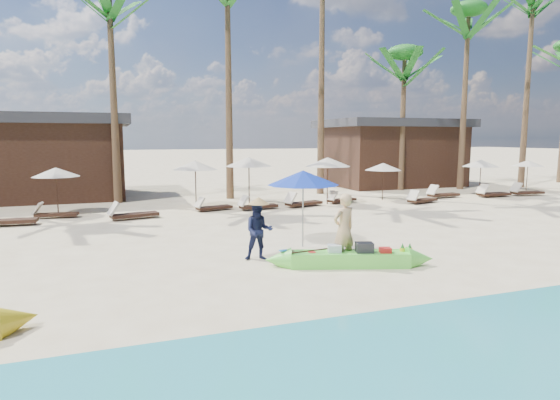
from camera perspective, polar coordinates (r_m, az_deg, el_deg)
name	(u,v)px	position (r m, az deg, el deg)	size (l,w,h in m)	color
ground	(285,278)	(10.65, 0.59, -9.47)	(240.00, 240.00, 0.00)	beige
wet_sand_strip	(423,389)	(6.55, 17.09, -21.21)	(240.00, 4.50, 0.01)	tan
green_canoe	(349,258)	(11.64, 8.46, -7.05)	(4.49, 1.71, 0.59)	#5EDF44
tourist	(344,229)	(11.72, 7.79, -3.49)	(0.65, 0.42, 1.77)	#DEAF77
vendor_green	(259,231)	(11.99, -2.61, -3.79)	(0.74, 0.57, 1.52)	#141937
blue_umbrella	(303,178)	(13.31, 2.83, 2.72)	(2.05, 2.05, 2.21)	#99999E
resort_parasol_4	(56,172)	(21.10, -25.66, 3.08)	(1.87, 1.87, 1.93)	#321E14
lounger_4_left	(3,220)	(19.35, -30.65, -2.10)	(2.00, 0.69, 0.67)	#321E14
lounger_4_right	(53,213)	(20.36, -25.90, -1.48)	(1.69, 0.76, 0.56)	#321E14
resort_parasol_5	(195,165)	(21.39, -10.29, 4.19)	(2.05, 2.05, 2.11)	#321E14
lounger_5_left	(131,214)	(18.94, -17.72, -1.62)	(1.96, 0.97, 0.64)	#321E14
resort_parasol_6	(249,162)	(21.87, -3.81, 4.68)	(2.17, 2.17, 2.24)	#321E14
lounger_6_left	(212,207)	(20.34, -8.32, -0.80)	(1.70, 0.87, 0.55)	#321E14
lounger_6_right	(256,205)	(20.45, -2.95, -0.65)	(1.80, 0.76, 0.59)	#321E14
resort_parasol_7	(328,162)	(22.15, 5.84, 4.64)	(2.15, 2.15, 2.22)	#321E14
lounger_7_left	(302,202)	(21.30, 2.64, -0.28)	(1.94, 1.04, 0.63)	#321E14
lounger_7_right	(340,199)	(22.71, 7.34, 0.10)	(1.72, 1.04, 0.56)	#321E14
resort_parasol_8	(383,167)	(23.97, 12.46, 3.99)	(1.82, 1.82, 1.88)	#321E14
lounger_8_left	(421,199)	(23.41, 16.80, 0.08)	(1.81, 1.00, 0.59)	#321E14
resort_parasol_9	(481,163)	(27.13, 23.30, 4.15)	(1.92, 1.92, 1.98)	#321E14
lounger_9_left	(442,194)	(25.90, 19.12, 0.70)	(1.88, 0.71, 0.62)	#321E14
lounger_9_right	(492,193)	(27.22, 24.47, 0.76)	(1.86, 0.63, 0.63)	#321E14
resort_parasol_10	(528,163)	(31.43, 27.98, 3.99)	(1.76, 1.76, 1.81)	#321E14
lounger_10_left	(490,193)	(27.46, 24.27, 0.79)	(1.76, 0.62, 0.59)	#321E14
lounger_10_right	(525,192)	(28.76, 27.74, 0.91)	(1.92, 0.72, 0.64)	#321E14
palm_3	(110,19)	(24.44, -20.03, 20.04)	(2.08, 2.08, 10.52)	brown
palm_4	(227,9)	(25.05, -6.42, 22.17)	(2.08, 2.08, 11.70)	brown
palm_6	(404,70)	(29.37, 14.91, 15.02)	(2.08, 2.08, 8.51)	brown
palm_7	(468,38)	(31.27, 21.89, 17.87)	(2.08, 2.08, 11.08)	brown
palm_8	(532,22)	(34.33, 28.35, 18.57)	(2.08, 2.08, 12.70)	brown
pavilion_west	(20,156)	(27.43, -29.16, 4.68)	(10.80, 6.60, 4.30)	#321E14
pavilion_east	(390,152)	(32.25, 13.32, 5.73)	(8.80, 6.60, 4.30)	#321E14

